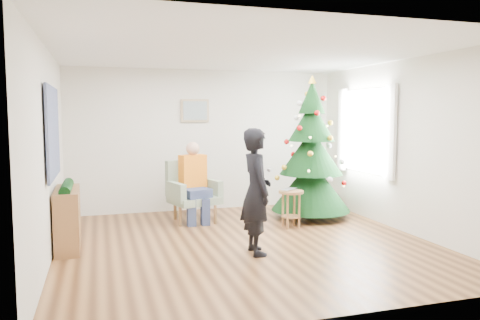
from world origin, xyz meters
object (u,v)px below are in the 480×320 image
object	(u,v)px
console	(68,219)
armchair	(193,199)
christmas_tree	(311,154)
standing_man	(256,191)
stool	(291,209)

from	to	relation	value
console	armchair	bearing A→B (deg)	29.87
christmas_tree	armchair	xyz separation A→B (m)	(-2.01, 0.31, -0.73)
armchair	standing_man	distance (m)	2.14
christmas_tree	console	size ratio (longest dim) A/B	2.44
stool	armchair	size ratio (longest dim) A/B	0.58
standing_man	stool	bearing A→B (deg)	-38.62
armchair	christmas_tree	bearing A→B (deg)	-25.04
standing_man	console	size ratio (longest dim) A/B	1.60
stool	armchair	world-z (taller)	armchair
christmas_tree	standing_man	distance (m)	2.38
standing_man	console	xyz separation A→B (m)	(-2.31, 0.93, -0.40)
stool	standing_man	distance (m)	1.59
stool	console	world-z (taller)	console
armchair	console	size ratio (longest dim) A/B	1.01
stool	console	distance (m)	3.30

